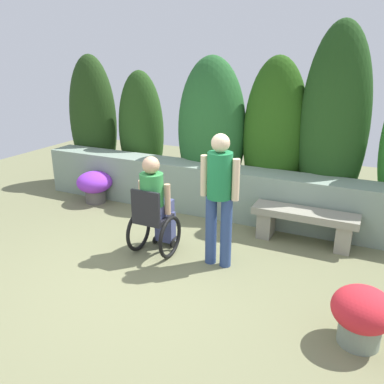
% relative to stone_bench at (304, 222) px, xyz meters
% --- Properties ---
extents(ground_plane, '(12.64, 12.64, 0.00)m').
position_rel_stone_bench_xyz_m(ground_plane, '(-1.45, -1.60, -0.32)').
color(ground_plane, '#71724F').
extents(stone_retaining_wall, '(6.67, 0.51, 0.81)m').
position_rel_stone_bench_xyz_m(stone_retaining_wall, '(-1.45, 0.48, 0.09)').
color(stone_retaining_wall, gray).
rests_on(stone_retaining_wall, ground).
extents(hedge_backdrop, '(6.83, 0.90, 2.99)m').
position_rel_stone_bench_xyz_m(hedge_backdrop, '(-1.30, 1.04, 0.98)').
color(hedge_backdrop, '#203C16').
rests_on(hedge_backdrop, ground).
extents(stone_bench, '(1.43, 0.38, 0.48)m').
position_rel_stone_bench_xyz_m(stone_bench, '(0.00, 0.00, 0.00)').
color(stone_bench, gray).
rests_on(stone_bench, ground).
extents(person_in_wheelchair, '(0.53, 0.66, 1.33)m').
position_rel_stone_bench_xyz_m(person_in_wheelchair, '(-1.72, -1.14, 0.30)').
color(person_in_wheelchair, black).
rests_on(person_in_wheelchair, ground).
extents(person_standing_companion, '(0.49, 0.30, 1.67)m').
position_rel_stone_bench_xyz_m(person_standing_companion, '(-0.85, -1.08, 0.64)').
color(person_standing_companion, navy).
rests_on(person_standing_companion, ground).
extents(flower_pot_purple_near, '(0.55, 0.55, 0.56)m').
position_rel_stone_bench_xyz_m(flower_pot_purple_near, '(0.87, -1.88, -0.01)').
color(flower_pot_purple_near, gray).
rests_on(flower_pot_purple_near, ground).
extents(flower_pot_terracotta_by_wall, '(0.62, 0.62, 0.56)m').
position_rel_stone_bench_xyz_m(flower_pot_terracotta_by_wall, '(-3.66, 0.05, 0.01)').
color(flower_pot_terracotta_by_wall, '#56514E').
rests_on(flower_pot_terracotta_by_wall, ground).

